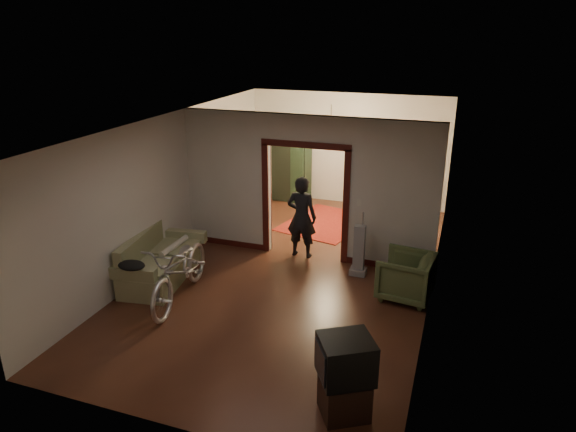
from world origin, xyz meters
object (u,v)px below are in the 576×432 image
at_px(armchair, 406,276).
at_px(bicycle, 180,270).
at_px(locker, 292,166).
at_px(desk, 389,199).
at_px(sofa, 161,256).
at_px(person, 302,217).

bearing_deg(armchair, bicycle, -62.56).
relative_size(locker, desk, 2.03).
height_order(sofa, locker, locker).
xyz_separation_m(bicycle, desk, (2.59, 5.44, -0.21)).
height_order(sofa, person, person).
bearing_deg(locker, armchair, -40.36).
distance_m(armchair, desk, 4.24).
xyz_separation_m(sofa, bicycle, (0.74, -0.56, 0.11)).
bearing_deg(locker, sofa, -87.91).
relative_size(bicycle, locker, 1.14).
relative_size(sofa, person, 1.15).
xyz_separation_m(sofa, person, (2.08, 1.77, 0.39)).
distance_m(person, locker, 3.53).
bearing_deg(sofa, person, 31.92).
xyz_separation_m(sofa, desk, (3.32, 4.88, -0.10)).
height_order(sofa, desk, sofa).
xyz_separation_m(bicycle, armchair, (3.51, 1.30, -0.16)).
bearing_deg(desk, locker, 157.56).
height_order(person, locker, locker).
relative_size(bicycle, desk, 2.31).
xyz_separation_m(person, desk, (1.24, 3.11, -0.49)).
distance_m(bicycle, desk, 6.03).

